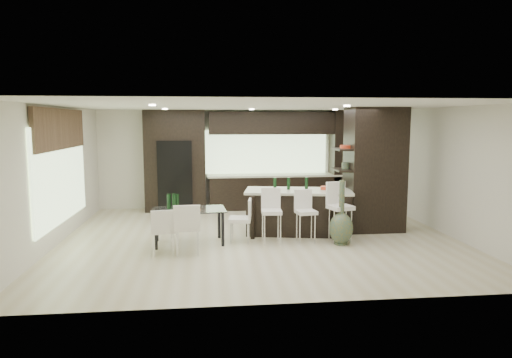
{
  "coord_description": "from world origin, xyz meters",
  "views": [
    {
      "loc": [
        -1.07,
        -9.21,
        2.4
      ],
      "look_at": [
        0.0,
        0.6,
        1.15
      ],
      "focal_mm": 32.0,
      "sensor_mm": 36.0,
      "label": 1
    }
  ],
  "objects": [
    {
      "name": "chair_far",
      "position": [
        -1.87,
        -1.02,
        0.39
      ],
      "size": [
        0.48,
        0.48,
        0.78
      ],
      "primitive_type": "cube",
      "rotation": [
        0.0,
        0.0,
        0.15
      ],
      "color": "white",
      "rests_on": "ground"
    },
    {
      "name": "back_cabinetry",
      "position": [
        0.5,
        3.17,
        1.35
      ],
      "size": [
        6.8,
        0.68,
        2.7
      ],
      "primitive_type": "cube",
      "color": "black",
      "rests_on": "ground"
    },
    {
      "name": "chair_near",
      "position": [
        -1.43,
        -1.04,
        0.43
      ],
      "size": [
        0.47,
        0.47,
        0.87
      ],
      "primitive_type": "cube",
      "rotation": [
        0.0,
        0.0,
        0.01
      ],
      "color": "white",
      "rests_on": "ground"
    },
    {
      "name": "stool_mid",
      "position": [
        0.88,
        -0.48,
        0.42
      ],
      "size": [
        0.43,
        0.43,
        0.84
      ],
      "primitive_type": "cube",
      "rotation": [
        0.0,
        0.0,
        0.15
      ],
      "color": "white",
      "rests_on": "ground"
    },
    {
      "name": "ceiling",
      "position": [
        0.0,
        0.0,
        2.7
      ],
      "size": [
        8.0,
        7.0,
        0.02
      ],
      "primitive_type": "cube",
      "color": "white",
      "rests_on": "ground"
    },
    {
      "name": "stool_left",
      "position": [
        0.19,
        -0.49,
        0.44
      ],
      "size": [
        0.41,
        0.41,
        0.88
      ],
      "primitive_type": "cube",
      "rotation": [
        0.0,
        0.0,
        -0.06
      ],
      "color": "white",
      "rests_on": "ground"
    },
    {
      "name": "back_wall",
      "position": [
        0.0,
        3.5,
        1.35
      ],
      "size": [
        8.0,
        0.02,
        2.7
      ],
      "primitive_type": "cube",
      "color": "silver",
      "rests_on": "ground"
    },
    {
      "name": "bench",
      "position": [
        1.27,
        0.47,
        0.26
      ],
      "size": [
        1.39,
        0.64,
        0.52
      ],
      "primitive_type": "cube",
      "rotation": [
        0.0,
        0.0,
        -0.09
      ],
      "color": "black",
      "rests_on": "ground"
    },
    {
      "name": "partition_column",
      "position": [
        2.6,
        0.4,
        1.35
      ],
      "size": [
        1.2,
        0.8,
        2.7
      ],
      "primitive_type": "cube",
      "color": "black",
      "rests_on": "ground"
    },
    {
      "name": "floor_vase",
      "position": [
        1.53,
        -0.71,
        0.63
      ],
      "size": [
        0.49,
        0.49,
        1.27
      ],
      "primitive_type": null,
      "rotation": [
        0.0,
        0.0,
        0.06
      ],
      "color": "#47563C",
      "rests_on": "ground"
    },
    {
      "name": "right_wall",
      "position": [
        4.0,
        0.0,
        1.35
      ],
      "size": [
        0.02,
        7.0,
        2.7
      ],
      "primitive_type": "cube",
      "color": "silver",
      "rests_on": "ground"
    },
    {
      "name": "window_left",
      "position": [
        -3.96,
        0.2,
        1.35
      ],
      "size": [
        0.04,
        3.2,
        1.9
      ],
      "primitive_type": "cube",
      "color": "#B2D199",
      "rests_on": "left_wall"
    },
    {
      "name": "kitchen_island",
      "position": [
        0.88,
        0.29,
        0.47
      ],
      "size": [
        2.4,
        1.37,
        0.94
      ],
      "primitive_type": "cube",
      "rotation": [
        0.0,
        0.0,
        -0.19
      ],
      "color": "black",
      "rests_on": "ground"
    },
    {
      "name": "stone_accent",
      "position": [
        -3.93,
        0.2,
        2.25
      ],
      "size": [
        0.08,
        3.0,
        0.8
      ],
      "primitive_type": "cube",
      "color": "brown",
      "rests_on": "left_wall"
    },
    {
      "name": "dining_table",
      "position": [
        -1.43,
        -0.33,
        0.34
      ],
      "size": [
        1.48,
        0.91,
        0.68
      ],
      "primitive_type": "cube",
      "rotation": [
        0.0,
        0.0,
        0.08
      ],
      "color": "white",
      "rests_on": "ground"
    },
    {
      "name": "stool_right",
      "position": [
        1.57,
        -0.51,
        0.48
      ],
      "size": [
        0.53,
        0.53,
        0.96
      ],
      "primitive_type": "cube",
      "rotation": [
        0.0,
        0.0,
        0.28
      ],
      "color": "white",
      "rests_on": "ground"
    },
    {
      "name": "refrigerator",
      "position": [
        -1.9,
        3.12,
        0.95
      ],
      "size": [
        0.9,
        0.68,
        1.9
      ],
      "primitive_type": "cube",
      "color": "black",
      "rests_on": "ground"
    },
    {
      "name": "left_wall",
      "position": [
        -4.0,
        0.0,
        1.35
      ],
      "size": [
        0.02,
        7.0,
        2.7
      ],
      "primitive_type": "cube",
      "color": "silver",
      "rests_on": "ground"
    },
    {
      "name": "window_back",
      "position": [
        0.6,
        3.46,
        1.55
      ],
      "size": [
        3.4,
        0.04,
        1.2
      ],
      "primitive_type": "cube",
      "color": "#B2D199",
      "rests_on": "back_wall"
    },
    {
      "name": "ceiling_spots",
      "position": [
        0.0,
        0.25,
        2.68
      ],
      "size": [
        4.0,
        3.0,
        0.02
      ],
      "primitive_type": "cube",
      "color": "white",
      "rests_on": "ceiling"
    },
    {
      "name": "chair_end",
      "position": [
        -0.42,
        -0.33,
        0.4
      ],
      "size": [
        0.49,
        0.49,
        0.8
      ],
      "primitive_type": "cube",
      "rotation": [
        0.0,
        0.0,
        1.43
      ],
      "color": "white",
      "rests_on": "ground"
    },
    {
      "name": "ground",
      "position": [
        0.0,
        0.0,
        0.0
      ],
      "size": [
        8.0,
        8.0,
        0.0
      ],
      "primitive_type": "plane",
      "color": "beige",
      "rests_on": "ground"
    }
  ]
}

